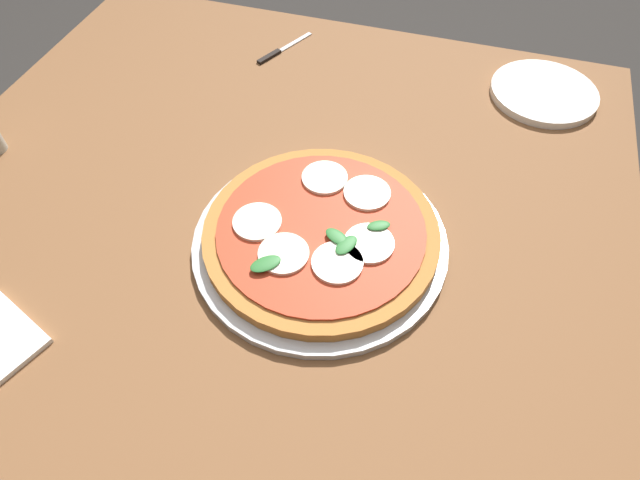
# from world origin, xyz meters

# --- Properties ---
(ground_plane) EXTENTS (6.00, 6.00, 0.00)m
(ground_plane) POSITION_xyz_m (0.00, 0.00, 0.00)
(ground_plane) COLOR #2D2B28
(dining_table) EXTENTS (1.14, 1.15, 0.77)m
(dining_table) POSITION_xyz_m (0.00, 0.00, 0.67)
(dining_table) COLOR brown
(dining_table) RESTS_ON ground_plane
(serving_tray) EXTENTS (0.37, 0.37, 0.01)m
(serving_tray) POSITION_xyz_m (0.11, -0.03, 0.77)
(serving_tray) COLOR silver
(serving_tray) RESTS_ON dining_table
(pizza) EXTENTS (0.34, 0.34, 0.03)m
(pizza) POSITION_xyz_m (0.11, -0.02, 0.79)
(pizza) COLOR #B27033
(pizza) RESTS_ON serving_tray
(plate_white) EXTENTS (0.20, 0.20, 0.01)m
(plate_white) POSITION_xyz_m (0.41, 0.43, 0.78)
(plate_white) COLOR white
(plate_white) RESTS_ON dining_table
(knife) EXTENTS (0.07, 0.14, 0.01)m
(knife) POSITION_xyz_m (-0.12, 0.42, 0.77)
(knife) COLOR black
(knife) RESTS_ON dining_table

